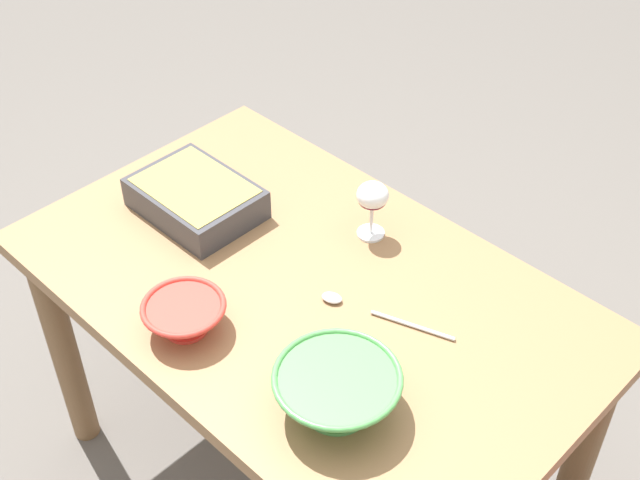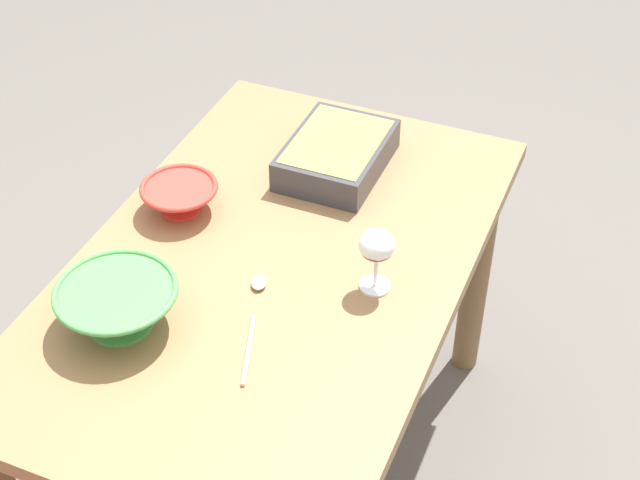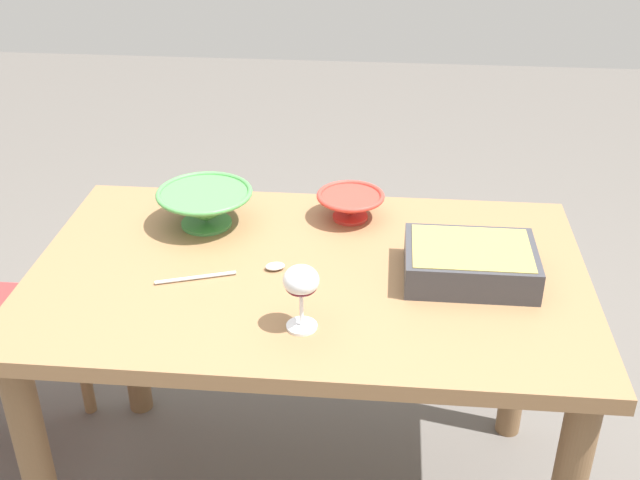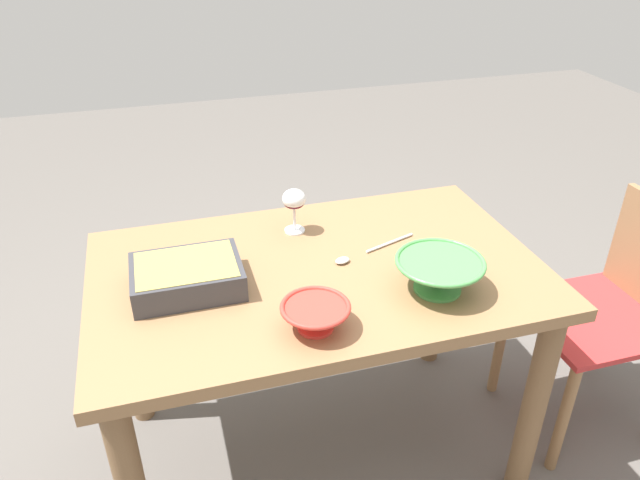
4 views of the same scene
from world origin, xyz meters
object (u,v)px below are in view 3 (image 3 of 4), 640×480
(casserole_dish, at_px, (470,262))
(mixing_bowl, at_px, (350,204))
(serving_spoon, at_px, (245,270))
(dining_table, at_px, (309,313))
(wine_glass, at_px, (301,285))
(small_bowl, at_px, (205,206))

(casserole_dish, relative_size, mixing_bowl, 1.68)
(casserole_dish, xyz_separation_m, serving_spoon, (0.49, 0.03, -0.04))
(dining_table, xyz_separation_m, wine_glass, (-0.01, 0.22, 0.22))
(dining_table, xyz_separation_m, mixing_bowl, (-0.08, -0.25, 0.16))
(wine_glass, xyz_separation_m, casserole_dish, (-0.35, -0.22, -0.06))
(dining_table, bearing_deg, casserole_dish, 179.57)
(serving_spoon, bearing_deg, wine_glass, 127.51)
(wine_glass, distance_m, casserole_dish, 0.41)
(dining_table, bearing_deg, small_bowl, -34.78)
(wine_glass, bearing_deg, dining_table, -87.36)
(wine_glass, bearing_deg, casserole_dish, -147.77)
(serving_spoon, bearing_deg, mixing_bowl, -127.49)
(dining_table, height_order, casserole_dish, casserole_dish)
(casserole_dish, relative_size, serving_spoon, 1.02)
(dining_table, distance_m, small_bowl, 0.37)
(mixing_bowl, bearing_deg, dining_table, 72.75)
(small_bowl, bearing_deg, mixing_bowl, -169.47)
(wine_glass, relative_size, small_bowl, 0.60)
(wine_glass, xyz_separation_m, small_bowl, (0.28, -0.41, -0.05))
(casserole_dish, distance_m, mixing_bowl, 0.38)
(dining_table, xyz_separation_m, serving_spoon, (0.14, 0.03, 0.12))
(dining_table, distance_m, mixing_bowl, 0.31)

